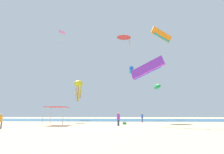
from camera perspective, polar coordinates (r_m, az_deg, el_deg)
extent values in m
cube|color=beige|center=(20.32, -4.85, -16.87)|extent=(110.00, 110.00, 0.10)
cube|color=#28608C|center=(44.09, -0.55, -14.36)|extent=(110.00, 18.64, 0.03)
cylinder|color=#B2B2B7|center=(24.61, -22.53, -12.24)|extent=(0.07, 0.07, 2.44)
cylinder|color=#B2B2B7|center=(23.58, -16.31, -12.71)|extent=(0.07, 0.07, 2.44)
cylinder|color=#B2B2B7|center=(27.06, -20.08, -12.36)|extent=(0.07, 0.07, 2.44)
cylinder|color=#B2B2B7|center=(26.13, -14.37, -12.74)|extent=(0.07, 0.07, 2.44)
cube|color=red|center=(25.32, -18.14, -9.71)|extent=(2.83, 2.75, 0.06)
cylinder|color=brown|center=(22.04, -33.54, -13.50)|extent=(0.14, 0.14, 0.72)
cylinder|color=orange|center=(22.04, -33.70, -11.72)|extent=(0.38, 0.38, 0.63)
sphere|color=tan|center=(22.03, -33.57, -10.60)|extent=(0.24, 0.24, 0.24)
cylinder|color=#33384C|center=(31.83, 10.23, -14.29)|extent=(0.15, 0.15, 0.76)
cylinder|color=#33384C|center=(32.13, 10.30, -14.27)|extent=(0.15, 0.15, 0.76)
cylinder|color=blue|center=(31.96, 10.21, -13.00)|extent=(0.40, 0.40, 0.66)
sphere|color=tan|center=(31.96, 10.18, -12.18)|extent=(0.25, 0.25, 0.25)
cylinder|color=#33384C|center=(23.09, 2.34, -15.23)|extent=(0.16, 0.16, 0.81)
cylinder|color=#33384C|center=(22.79, 2.04, -15.27)|extent=(0.16, 0.16, 0.81)
cylinder|color=purple|center=(22.91, 2.17, -13.36)|extent=(0.42, 0.42, 0.70)
sphere|color=tan|center=(22.91, 2.16, -12.15)|extent=(0.26, 0.26, 0.26)
cube|color=#1E8C4C|center=(25.95, 4.25, -15.42)|extent=(0.56, 0.36, 0.32)
cube|color=white|center=(25.95, 4.24, -15.04)|extent=(0.57, 0.37, 0.03)
cube|color=purple|center=(25.35, 11.88, 3.02)|extent=(4.72, 3.14, 3.27)
cube|color=blue|center=(25.18, 11.96, 1.45)|extent=(3.70, 2.07, 1.81)
cone|color=red|center=(42.17, 4.06, 13.66)|extent=(4.56, 4.58, 0.94)
cylinder|color=orange|center=(42.30, 5.92, 11.96)|extent=(0.50, 0.89, 2.60)
cube|color=blue|center=(47.69, 6.59, 3.02)|extent=(1.32, 1.25, 0.95)
cube|color=teal|center=(47.41, 6.62, 1.78)|extent=(1.32, 1.25, 0.95)
ellipsoid|color=green|center=(49.57, 15.13, -3.20)|extent=(1.82, 4.84, 1.50)
cone|color=yellow|center=(49.69, 15.08, -2.35)|extent=(0.78, 0.74, 0.55)
ellipsoid|color=yellow|center=(45.14, -11.34, -2.21)|extent=(2.97, 2.97, 1.67)
cylinder|color=yellow|center=(44.47, -10.69, -4.44)|extent=(0.50, 0.35, 2.59)
cylinder|color=orange|center=(45.12, -10.65, -5.04)|extent=(0.51, 0.47, 3.36)
cylinder|color=yellow|center=(45.47, -11.41, -5.56)|extent=(0.33, 0.66, 4.12)
cylinder|color=orange|center=(45.27, -12.18, -4.51)|extent=(0.50, 0.35, 2.59)
cylinder|color=yellow|center=(44.52, -12.28, -4.88)|extent=(0.51, 0.47, 3.36)
cylinder|color=orange|center=(44.07, -11.55, -5.34)|extent=(0.33, 0.66, 4.12)
cube|color=pink|center=(49.57, -16.63, 14.42)|extent=(1.89, 1.97, 0.65)
cylinder|color=yellow|center=(48.93, -16.74, 12.86)|extent=(0.09, 0.09, 1.92)
cube|color=orange|center=(39.42, 16.44, 13.65)|extent=(4.94, 2.43, 3.11)
cube|color=teal|center=(39.13, 16.50, 12.76)|extent=(3.67, 1.71, 1.72)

